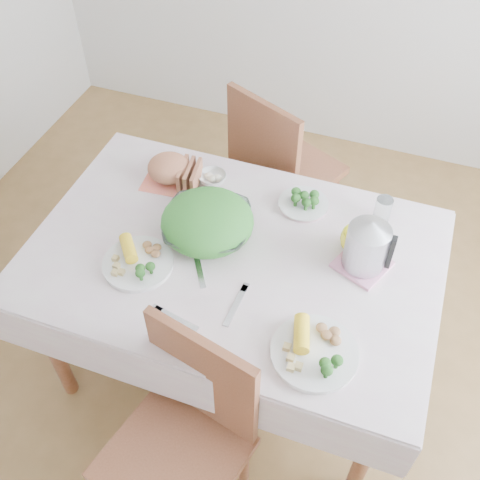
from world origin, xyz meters
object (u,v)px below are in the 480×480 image
(dinner_plate_left, at_px, (138,264))
(dinner_plate_right, at_px, (314,353))
(dining_table, at_px, (234,313))
(chair_far, at_px, (288,171))
(salad_bowl, at_px, (208,226))
(electric_kettle, at_px, (367,243))
(chair_near, at_px, (173,456))
(yellow_mug, at_px, (355,241))

(dinner_plate_left, xyz_separation_m, dinner_plate_right, (0.69, -0.14, 0.00))
(dinner_plate_left, bearing_deg, dining_table, 29.79)
(dining_table, height_order, chair_far, chair_far)
(chair_far, bearing_deg, salad_bowl, 107.21)
(chair_far, relative_size, electric_kettle, 4.61)
(chair_far, bearing_deg, electric_kettle, 147.72)
(salad_bowl, height_order, electric_kettle, electric_kettle)
(dining_table, relative_size, dinner_plate_left, 5.44)
(dining_table, xyz_separation_m, chair_near, (0.03, -0.67, 0.09))
(dinner_plate_left, height_order, yellow_mug, yellow_mug)
(chair_near, distance_m, dinner_plate_right, 0.59)
(dining_table, bearing_deg, dinner_plate_right, -38.89)
(yellow_mug, bearing_deg, chair_near, -114.64)
(chair_near, height_order, yellow_mug, chair_near)
(dinner_plate_left, bearing_deg, salad_bowl, 52.72)
(yellow_mug, relative_size, electric_kettle, 0.53)
(dining_table, height_order, dinner_plate_right, dinner_plate_right)
(chair_far, distance_m, dinner_plate_right, 1.26)
(electric_kettle, bearing_deg, dinner_plate_left, 177.23)
(salad_bowl, relative_size, dinner_plate_right, 1.16)
(salad_bowl, bearing_deg, dinner_plate_left, -127.28)
(salad_bowl, relative_size, dinner_plate_left, 1.27)
(chair_near, bearing_deg, dinner_plate_left, 137.45)
(dinner_plate_left, relative_size, yellow_mug, 2.30)
(dining_table, distance_m, yellow_mug, 0.62)
(electric_kettle, bearing_deg, chair_far, 100.26)
(dinner_plate_left, bearing_deg, electric_kettle, 19.83)
(salad_bowl, bearing_deg, yellow_mug, 11.52)
(dinner_plate_right, bearing_deg, yellow_mug, 87.16)
(salad_bowl, xyz_separation_m, dinner_plate_right, (0.51, -0.37, -0.03))
(chair_far, xyz_separation_m, yellow_mug, (0.43, -0.67, 0.34))
(salad_bowl, xyz_separation_m, yellow_mug, (0.54, 0.11, 0.00))
(salad_bowl, bearing_deg, electric_kettle, 4.06)
(chair_far, bearing_deg, chair_near, 116.74)
(dinner_plate_right, xyz_separation_m, yellow_mug, (0.02, 0.48, 0.03))
(chair_near, height_order, dinner_plate_left, chair_near)
(dining_table, distance_m, salad_bowl, 0.45)
(salad_bowl, distance_m, electric_kettle, 0.59)
(chair_near, relative_size, dinner_plate_right, 3.32)
(chair_far, distance_m, dinner_plate_left, 1.10)
(dining_table, xyz_separation_m, electric_kettle, (0.46, 0.10, 0.51))
(chair_far, xyz_separation_m, electric_kettle, (0.48, -0.74, 0.42))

